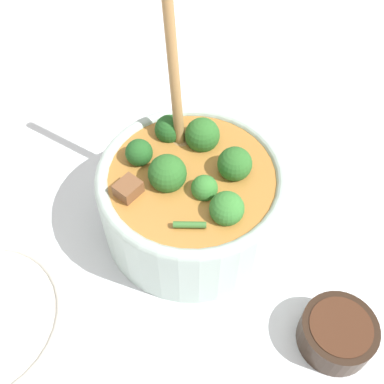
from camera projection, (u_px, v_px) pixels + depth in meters
ground_plane at (192, 223)px, 0.63m from camera, size 4.00×4.00×0.00m
stew_bowl at (192, 194)px, 0.58m from camera, size 0.22×0.22×0.29m
condiment_bowl at (337, 332)px, 0.52m from camera, size 0.08×0.08×0.04m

